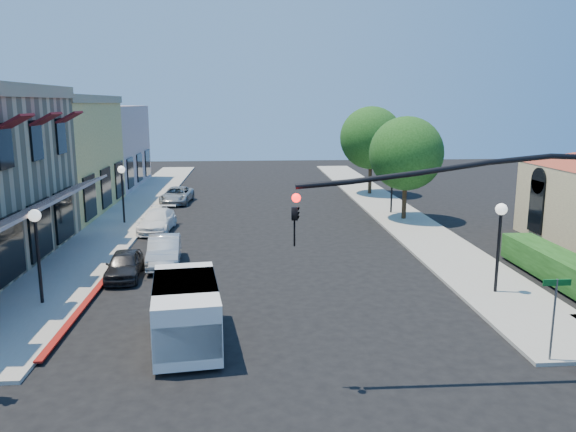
{
  "coord_description": "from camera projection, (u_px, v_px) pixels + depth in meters",
  "views": [
    {
      "loc": [
        -0.96,
        -12.0,
        7.25
      ],
      "look_at": [
        0.7,
        10.99,
        2.6
      ],
      "focal_mm": 35.0,
      "sensor_mm": 36.0,
      "label": 1
    }
  ],
  "objects": [
    {
      "name": "ground",
      "position": [
        292.0,
        416.0,
        13.23
      ],
      "size": [
        120.0,
        120.0,
        0.0
      ],
      "primitive_type": "plane",
      "color": "black",
      "rests_on": "ground"
    },
    {
      "name": "sidewalk_left",
      "position": [
        136.0,
        208.0,
        39.0
      ],
      "size": [
        3.5,
        50.0,
        0.12
      ],
      "primitive_type": "cube",
      "color": "gray",
      "rests_on": "ground"
    },
    {
      "name": "sidewalk_right",
      "position": [
        384.0,
        205.0,
        40.24
      ],
      "size": [
        3.5,
        50.0,
        0.12
      ],
      "primitive_type": "cube",
      "color": "gray",
      "rests_on": "ground"
    },
    {
      "name": "curb_red_strip",
      "position": [
        88.0,
        304.0,
        20.57
      ],
      "size": [
        0.25,
        10.0,
        0.06
      ],
      "primitive_type": "cube",
      "color": "maroon",
      "rests_on": "ground"
    },
    {
      "name": "yellow_stucco_building",
      "position": [
        26.0,
        157.0,
        36.81
      ],
      "size": [
        10.0,
        12.0,
        7.6
      ],
      "primitive_type": "cube",
      "color": "tan",
      "rests_on": "ground"
    },
    {
      "name": "pink_stucco_building",
      "position": [
        79.0,
        147.0,
        48.6
      ],
      "size": [
        10.0,
        12.0,
        7.0
      ],
      "primitive_type": "cube",
      "color": "tan",
      "rests_on": "ground"
    },
    {
      "name": "hedge",
      "position": [
        560.0,
        284.0,
        22.86
      ],
      "size": [
        1.4,
        8.0,
        1.1
      ],
      "primitive_type": "cube",
      "color": "#163E11",
      "rests_on": "ground"
    },
    {
      "name": "street_tree_a",
      "position": [
        406.0,
        154.0,
        34.53
      ],
      "size": [
        4.56,
        4.56,
        6.48
      ],
      "color": "#382416",
      "rests_on": "ground"
    },
    {
      "name": "street_tree_b",
      "position": [
        371.0,
        138.0,
        44.24
      ],
      "size": [
        4.94,
        4.94,
        7.02
      ],
      "color": "#382416",
      "rests_on": "ground"
    },
    {
      "name": "signal_mast_arm",
      "position": [
        516.0,
        229.0,
        14.3
      ],
      "size": [
        8.01,
        0.39,
        6.0
      ],
      "color": "black",
      "rests_on": "ground"
    },
    {
      "name": "street_name_sign",
      "position": [
        555.0,
        307.0,
        15.58
      ],
      "size": [
        0.8,
        0.06,
        2.5
      ],
      "color": "#595B5E",
      "rests_on": "ground"
    },
    {
      "name": "lamppost_left_near",
      "position": [
        36.0,
        233.0,
        19.92
      ],
      "size": [
        0.44,
        0.44,
        3.57
      ],
      "color": "black",
      "rests_on": "ground"
    },
    {
      "name": "lamppost_left_far",
      "position": [
        122.0,
        180.0,
        33.6
      ],
      "size": [
        0.44,
        0.44,
        3.57
      ],
      "color": "black",
      "rests_on": "ground"
    },
    {
      "name": "lamppost_right_near",
      "position": [
        500.0,
        225.0,
        21.11
      ],
      "size": [
        0.44,
        0.44,
        3.57
      ],
      "color": "black",
      "rests_on": "ground"
    },
    {
      "name": "lamppost_right_far",
      "position": [
        392.0,
        173.0,
        36.76
      ],
      "size": [
        0.44,
        0.44,
        3.57
      ],
      "color": "black",
      "rests_on": "ground"
    },
    {
      "name": "white_van",
      "position": [
        186.0,
        309.0,
        16.98
      ],
      "size": [
        2.42,
        4.57,
        1.94
      ],
      "color": "silver",
      "rests_on": "ground"
    },
    {
      "name": "parked_car_a",
      "position": [
        124.0,
        265.0,
        23.58
      ],
      "size": [
        1.54,
        3.44,
        1.15
      ],
      "primitive_type": "imported",
      "rotation": [
        0.0,
        0.0,
        0.05
      ],
      "color": "black",
      "rests_on": "ground"
    },
    {
      "name": "parked_car_b",
      "position": [
        164.0,
        251.0,
        25.48
      ],
      "size": [
        1.71,
        4.07,
        1.31
      ],
      "primitive_type": "imported",
      "rotation": [
        0.0,
        0.0,
        0.08
      ],
      "color": "#B5B9BB",
      "rests_on": "ground"
    },
    {
      "name": "parked_car_c",
      "position": [
        157.0,
        221.0,
        32.23
      ],
      "size": [
        1.94,
        4.3,
        1.22
      ],
      "primitive_type": "imported",
      "rotation": [
        0.0,
        0.0,
        -0.05
      ],
      "color": "white",
      "rests_on": "ground"
    },
    {
      "name": "parked_car_d",
      "position": [
        177.0,
        195.0,
        41.24
      ],
      "size": [
        2.32,
        4.4,
        1.18
      ],
      "primitive_type": "imported",
      "rotation": [
        0.0,
        0.0,
        -0.09
      ],
      "color": "#9FA2A4",
      "rests_on": "ground"
    }
  ]
}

